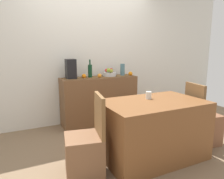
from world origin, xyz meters
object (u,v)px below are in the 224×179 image
at_px(dining_table, 152,129).
at_px(chair_near_window, 85,152).
at_px(ceramic_vase, 122,70).
at_px(coffee_maker, 71,69).
at_px(fruit_bowl, 110,74).
at_px(chair_by_corner, 202,126).
at_px(coffee_cup, 149,95).
at_px(wine_bottle, 90,71).
at_px(sideboard_console, 99,100).

relative_size(dining_table, chair_near_window, 1.42).
xyz_separation_m(dining_table, chair_near_window, (-0.90, -0.00, -0.10)).
bearing_deg(dining_table, ceramic_vase, 76.15).
height_order(coffee_maker, dining_table, coffee_maker).
xyz_separation_m(fruit_bowl, chair_by_corner, (0.81, -1.46, -0.65)).
relative_size(coffee_cup, chair_by_corner, 0.10).
distance_m(ceramic_vase, dining_table, 1.63).
relative_size(wine_bottle, coffee_maker, 0.95).
relative_size(fruit_bowl, coffee_maker, 0.75).
bearing_deg(dining_table, coffee_cup, 82.65).
bearing_deg(wine_bottle, ceramic_vase, -0.00).
xyz_separation_m(coffee_cup, chair_near_window, (-0.92, -0.13, -0.52)).
distance_m(fruit_bowl, ceramic_vase, 0.28).
height_order(dining_table, coffee_cup, coffee_cup).
bearing_deg(sideboard_console, coffee_maker, 180.00).
xyz_separation_m(ceramic_vase, chair_near_window, (-1.26, -1.47, -0.72)).
relative_size(coffee_maker, coffee_cup, 3.57).
relative_size(coffee_maker, ceramic_vase, 1.49).
bearing_deg(chair_by_corner, chair_near_window, -179.81).
bearing_deg(sideboard_console, chair_near_window, -117.88).
bearing_deg(fruit_bowl, dining_table, -93.38).
height_order(coffee_cup, chair_near_window, chair_near_window).
distance_m(fruit_bowl, dining_table, 1.56).
bearing_deg(chair_by_corner, coffee_cup, 171.93).
xyz_separation_m(coffee_maker, chair_near_window, (-0.26, -1.47, -0.77)).
relative_size(ceramic_vase, dining_table, 0.18).
bearing_deg(coffee_maker, wine_bottle, 0.00).
distance_m(coffee_maker, dining_table, 1.73).
bearing_deg(coffee_maker, coffee_cup, -63.63).
bearing_deg(chair_by_corner, wine_bottle, 129.40).
distance_m(wine_bottle, ceramic_vase, 0.66).
bearing_deg(dining_table, sideboard_console, 94.90).
bearing_deg(dining_table, chair_near_window, -179.80).
bearing_deg(chair_near_window, coffee_maker, 80.11).
xyz_separation_m(sideboard_console, coffee_cup, (0.14, -1.33, 0.35)).
height_order(fruit_bowl, ceramic_vase, ceramic_vase).
xyz_separation_m(wine_bottle, ceramic_vase, (0.66, -0.00, -0.01)).
distance_m(fruit_bowl, chair_by_corner, 1.79).
relative_size(wine_bottle, ceramic_vase, 1.42).
bearing_deg(coffee_maker, ceramic_vase, 0.00).
bearing_deg(wine_bottle, sideboard_console, -0.00).
xyz_separation_m(wine_bottle, coffee_maker, (-0.35, -0.00, 0.05)).
bearing_deg(coffee_maker, sideboard_console, 0.00).
bearing_deg(fruit_bowl, sideboard_console, 180.00).
xyz_separation_m(fruit_bowl, dining_table, (-0.09, -1.46, -0.54)).
bearing_deg(coffee_cup, chair_near_window, -171.86).
bearing_deg(chair_near_window, sideboard_console, 62.12).
distance_m(dining_table, chair_by_corner, 0.91).
bearing_deg(chair_near_window, chair_by_corner, 0.19).
bearing_deg(ceramic_vase, chair_by_corner, -69.70).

